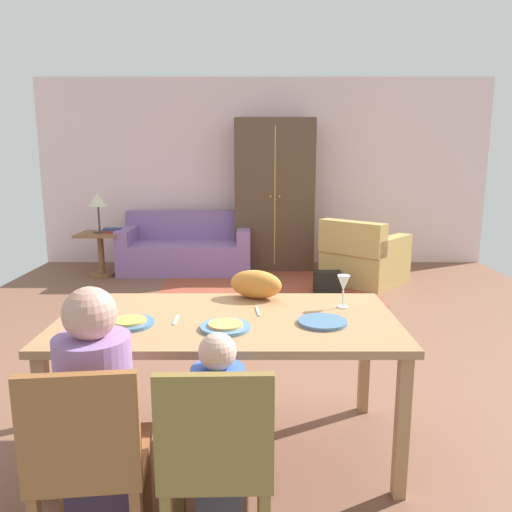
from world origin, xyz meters
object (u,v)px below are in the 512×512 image
couch (186,250)px  plate_near_child (225,327)px  dining_table (227,330)px  table_lamp (97,201)px  cat (255,284)px  book_lower (111,232)px  book_upper (111,229)px  person_child (219,444)px  dining_chair_child (216,455)px  plate_near_woman (322,322)px  wine_glass (343,284)px  armoire (273,195)px  dining_chair_man (88,455)px  armchair (362,258)px  person_man (99,425)px  side_table (100,248)px  plate_near_man (129,323)px  handbag (326,282)px

couch → plate_near_child: bearing=-79.8°
dining_table → table_lamp: (-1.95, 4.12, 0.32)m
dining_table → cat: 0.43m
book_lower → book_upper: size_ratio=1.00×
person_child → table_lamp: (-1.95, 4.78, 0.58)m
dining_chair_child → plate_near_woman: bearing=56.2°
plate_near_child → wine_glass: size_ratio=1.34×
plate_near_woman → armoire: size_ratio=0.12×
book_upper → table_lamp: bearing=-160.1°
wine_glass → armoire: size_ratio=0.09×
dining_chair_man → armchair: dining_chair_man is taller
wine_glass → person_man: size_ratio=0.17×
person_man → side_table: 4.99m
plate_near_man → person_man: size_ratio=0.23×
couch → book_lower: 1.05m
person_man → person_child: 0.50m
cat → armoire: (0.26, 4.23, 0.20)m
person_man → book_upper: (-1.30, 4.83, 0.11)m
person_man → side_table: person_man is taller
cat → couch: bearing=124.0°
armchair → handbag: size_ratio=3.77×
table_lamp → dining_chair_child: bearing=-68.5°
person_man → book_upper: size_ratio=5.04×
plate_near_child → table_lamp: 4.72m
book_lower → plate_near_child: bearing=-67.4°
wine_glass → armchair: bearing=76.0°
table_lamp → book_upper: size_ratio=2.45×
dining_table → handbag: (1.00, 3.22, -0.56)m
person_man → couch: person_man is taller
dining_table → dining_chair_child: bearing=-89.9°
person_child → book_lower: person_child is taller
dining_chair_man → person_man: person_man is taller
wine_glass → book_lower: (-2.44, 3.96, -0.30)m
person_man → armchair: (2.00, 4.33, -0.19)m
plate_near_child → plate_near_woman: bearing=9.3°
dining_chair_child → book_lower: (-1.80, 4.96, 0.10)m
book_upper → handbag: book_upper is taller
plate_near_child → book_upper: (-1.80, 4.35, -0.15)m
dining_table → armoire: (0.41, 4.59, 0.36)m
armchair → table_lamp: size_ratio=2.24×
plate_near_child → table_lamp: (-1.95, 4.30, 0.24)m
person_child → book_upper: size_ratio=4.20×
plate_near_man → side_table: (-1.46, 4.24, -0.39)m
table_lamp → person_man: bearing=-73.0°
plate_near_child → table_lamp: table_lamp is taller
person_man → armchair: person_man is taller
person_child → plate_near_man: bearing=132.2°
dining_chair_man → person_child: 0.51m
cat → armchair: cat is taller
wine_glass → couch: 4.48m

